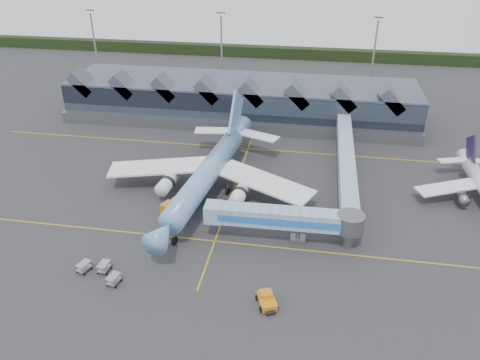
% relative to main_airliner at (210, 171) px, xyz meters
% --- Properties ---
extents(ground, '(260.00, 260.00, 0.00)m').
position_rel_main_airliner_xyz_m(ground, '(4.31, -7.73, -4.48)').
color(ground, '#2C2B2E').
rests_on(ground, ground).
extents(taxi_stripes, '(120.00, 60.00, 0.01)m').
position_rel_main_airliner_xyz_m(taxi_stripes, '(4.31, 2.27, -4.48)').
color(taxi_stripes, gold).
rests_on(taxi_stripes, ground).
extents(tree_line_far, '(260.00, 4.00, 4.00)m').
position_rel_main_airliner_xyz_m(tree_line_far, '(4.31, 102.27, -2.48)').
color(tree_line_far, black).
rests_on(tree_line_far, ground).
extents(terminal, '(90.00, 22.25, 12.52)m').
position_rel_main_airliner_xyz_m(terminal, '(-0.75, 39.62, 0.40)').
color(terminal, black).
rests_on(terminal, ground).
extents(light_masts, '(132.40, 42.56, 22.45)m').
position_rel_main_airliner_xyz_m(light_masts, '(25.31, 55.07, 8.01)').
color(light_masts, gray).
rests_on(light_masts, ground).
extents(main_airliner, '(41.01, 47.47, 15.24)m').
position_rel_main_airliner_xyz_m(main_airliner, '(0.00, 0.00, 0.00)').
color(main_airliner, '#6996D6').
rests_on(main_airliner, ground).
extents(jet_bridge, '(25.46, 4.39, 6.06)m').
position_rel_main_airliner_xyz_m(jet_bridge, '(16.64, -13.63, -0.22)').
color(jet_bridge, '#77A8C7').
rests_on(jet_bridge, ground).
extents(fuel_truck, '(6.01, 9.91, 3.40)m').
position_rel_main_airliner_xyz_m(fuel_truck, '(-3.26, -7.02, -2.57)').
color(fuel_truck, black).
rests_on(fuel_truck, ground).
extents(pushback_tug, '(3.47, 4.32, 1.74)m').
position_rel_main_airliner_xyz_m(pushback_tug, '(14.37, -28.66, -3.70)').
color(pushback_tug, '#C37B12').
rests_on(pushback_tug, ground).
extents(baggage_carts, '(7.41, 4.63, 1.48)m').
position_rel_main_airliner_xyz_m(baggage_carts, '(-10.52, -26.76, -3.65)').
color(baggage_carts, '#9A9DA3').
rests_on(baggage_carts, ground).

